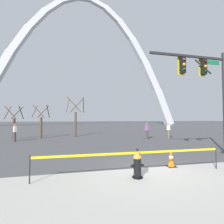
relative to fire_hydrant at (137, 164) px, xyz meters
The scene contains 12 objects.
ground_plane 1.28m from the fire_hydrant, 54.88° to the left, with size 240.00×240.00×0.00m, color #474749.
fire_hydrant is the anchor object (origin of this frame).
caution_tape_barrier 0.29m from the fire_hydrant, 88.57° to the left, with size 6.99×0.05×0.88m.
traffic_cone_by_hydrant 2.10m from the fire_hydrant, 26.10° to the left, with size 0.36×0.36×0.73m.
traffic_signal_gantry 7.10m from the fire_hydrant, 26.35° to the left, with size 5.02×0.44×6.00m.
monument_arch 49.31m from the fire_hydrant, 89.14° to the left, with size 60.52×2.35×40.67m.
tree_far_left 14.80m from the fire_hydrant, 121.89° to the left, with size 1.51×1.52×3.25m.
tree_left_mid 14.08m from the fire_hydrant, 112.69° to the left, with size 1.60×1.61×3.44m.
tree_center_left 14.12m from the fire_hydrant, 97.95° to the left, with size 2.03×2.04×4.40m.
pedestrian_walking_left 11.39m from the fire_hydrant, 63.57° to the left, with size 0.29×0.38×1.59m.
pedestrian_standing_center 12.73m from the fire_hydrant, 53.67° to the left, with size 0.38×0.38×1.59m.
pedestrian_walking_right 13.14m from the fire_hydrant, 123.38° to the left, with size 0.36×0.39×1.59m.
Camera 1 is at (-2.84, -6.44, 2.03)m, focal length 26.82 mm.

